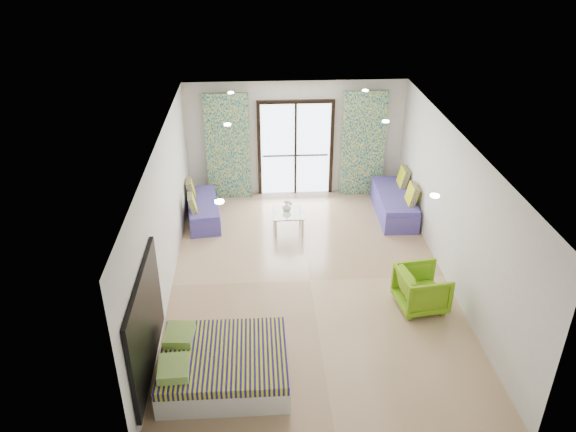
{
  "coord_description": "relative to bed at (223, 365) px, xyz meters",
  "views": [
    {
      "loc": [
        -0.91,
        -8.44,
        5.9
      ],
      "look_at": [
        -0.38,
        0.38,
        1.15
      ],
      "focal_mm": 35.0,
      "sensor_mm": 36.0,
      "label": 1
    }
  ],
  "objects": [
    {
      "name": "wall_back",
      "position": [
        1.47,
        6.13,
        1.09
      ],
      "size": [
        5.0,
        0.01,
        2.7
      ],
      "primitive_type": null,
      "color": "silver",
      "rests_on": "ground"
    },
    {
      "name": "floor",
      "position": [
        1.47,
        2.38,
        -0.26
      ],
      "size": [
        5.0,
        7.5,
        0.01
      ],
      "primitive_type": null,
      "color": "#977A5A",
      "rests_on": "ground"
    },
    {
      "name": "balcony_door",
      "position": [
        1.47,
        6.1,
        1.0
      ],
      "size": [
        1.76,
        0.08,
        2.28
      ],
      "color": "black",
      "rests_on": "floor"
    },
    {
      "name": "coffee_table",
      "position": [
        1.19,
        4.25,
        0.12
      ],
      "size": [
        0.65,
        0.65,
        0.74
      ],
      "rotation": [
        0.0,
        0.0,
        0.01
      ],
      "color": "silver",
      "rests_on": "floor"
    },
    {
      "name": "switch_plate",
      "position": [
        -1.0,
        1.25,
        0.79
      ],
      "size": [
        0.02,
        0.1,
        0.1
      ],
      "primitive_type": "cube",
      "color": "silver",
      "rests_on": "wall_left"
    },
    {
      "name": "downlight_f",
      "position": [
        2.87,
        5.38,
        2.41
      ],
      "size": [
        0.12,
        0.12,
        0.02
      ],
      "primitive_type": "cylinder",
      "color": "#FFE0B2",
      "rests_on": "ceiling"
    },
    {
      "name": "wall_right",
      "position": [
        3.97,
        2.38,
        1.09
      ],
      "size": [
        0.01,
        7.5,
        2.7
      ],
      "primitive_type": null,
      "color": "silver",
      "rests_on": "ground"
    },
    {
      "name": "daybed_right",
      "position": [
        3.59,
        4.84,
        0.03
      ],
      "size": [
        0.79,
        1.9,
        0.93
      ],
      "rotation": [
        0.0,
        0.0,
        -0.03
      ],
      "color": "#493F97",
      "rests_on": "floor"
    },
    {
      "name": "bed",
      "position": [
        0.0,
        0.0,
        0.0
      ],
      "size": [
        1.8,
        1.47,
        0.62
      ],
      "color": "silver",
      "rests_on": "floor"
    },
    {
      "name": "wall_left",
      "position": [
        -1.03,
        2.38,
        1.09
      ],
      "size": [
        0.01,
        7.5,
        2.7
      ],
      "primitive_type": null,
      "color": "silver",
      "rests_on": "ground"
    },
    {
      "name": "balcony_rail",
      "position": [
        1.47,
        6.11,
        0.69
      ],
      "size": [
        1.52,
        0.03,
        0.04
      ],
      "primitive_type": "cube",
      "color": "#595451",
      "rests_on": "balcony_door"
    },
    {
      "name": "curtain_right",
      "position": [
        3.02,
        5.95,
        0.99
      ],
      "size": [
        1.0,
        0.1,
        2.5
      ],
      "primitive_type": "cube",
      "color": "silver",
      "rests_on": "floor"
    },
    {
      "name": "downlight_d",
      "position": [
        2.87,
        3.38,
        2.41
      ],
      "size": [
        0.12,
        0.12,
        0.02
      ],
      "primitive_type": "cylinder",
      "color": "#FFE0B2",
      "rests_on": "ceiling"
    },
    {
      "name": "downlight_a",
      "position": [
        0.07,
        0.38,
        2.41
      ],
      "size": [
        0.12,
        0.12,
        0.02
      ],
      "primitive_type": "cylinder",
      "color": "#FFE0B2",
      "rests_on": "ceiling"
    },
    {
      "name": "curtain_left",
      "position": [
        -0.08,
        5.95,
        0.99
      ],
      "size": [
        1.0,
        0.1,
        2.5
      ],
      "primitive_type": "cube",
      "color": "silver",
      "rests_on": "floor"
    },
    {
      "name": "daybed_left",
      "position": [
        -0.64,
        4.85,
        -0.01
      ],
      "size": [
        0.84,
        1.69,
        0.8
      ],
      "rotation": [
        0.0,
        0.0,
        0.13
      ],
      "color": "#493F97",
      "rests_on": "floor"
    },
    {
      "name": "downlight_b",
      "position": [
        2.87,
        0.38,
        2.41
      ],
      "size": [
        0.12,
        0.12,
        0.02
      ],
      "primitive_type": "cylinder",
      "color": "#FFE0B2",
      "rests_on": "ceiling"
    },
    {
      "name": "headboard",
      "position": [
        -0.99,
        0.0,
        0.79
      ],
      "size": [
        0.06,
        2.1,
        1.5
      ],
      "primitive_type": "cube",
      "color": "black",
      "rests_on": "floor"
    },
    {
      "name": "downlight_e",
      "position": [
        0.07,
        5.38,
        2.41
      ],
      "size": [
        0.12,
        0.12,
        0.02
      ],
      "primitive_type": "cylinder",
      "color": "#FFE0B2",
      "rests_on": "ceiling"
    },
    {
      "name": "downlight_c",
      "position": [
        0.07,
        3.38,
        2.41
      ],
      "size": [
        0.12,
        0.12,
        0.02
      ],
      "primitive_type": "cylinder",
      "color": "#FFE0B2",
      "rests_on": "ceiling"
    },
    {
      "name": "armchair",
      "position": [
        3.28,
        1.5,
        0.14
      ],
      "size": [
        0.82,
        0.86,
        0.79
      ],
      "primitive_type": "imported",
      "rotation": [
        0.0,
        0.0,
        1.7
      ],
      "color": "#74AF16",
      "rests_on": "floor"
    },
    {
      "name": "vase",
      "position": [
        1.17,
        4.33,
        0.26
      ],
      "size": [
        0.25,
        0.25,
        0.19
      ],
      "primitive_type": "imported",
      "rotation": [
        0.0,
        0.0,
        0.36
      ],
      "color": "white",
      "rests_on": "coffee_table"
    },
    {
      "name": "ceiling",
      "position": [
        1.47,
        2.38,
        2.44
      ],
      "size": [
        5.0,
        7.5,
        0.01
      ],
      "primitive_type": null,
      "color": "silver",
      "rests_on": "ground"
    },
    {
      "name": "wall_front",
      "position": [
        1.47,
        -1.37,
        1.09
      ],
      "size": [
        5.0,
        0.01,
        2.7
      ],
      "primitive_type": null,
      "color": "silver",
      "rests_on": "ground"
    }
  ]
}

